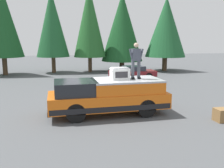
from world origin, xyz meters
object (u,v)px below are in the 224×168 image
pickup_truck (108,96)px  wooden_crate (222,115)px  person_on_truck_bed (136,60)px  compressor_unit (120,73)px  parked_car_maroon (133,72)px

pickup_truck → wooden_crate: bearing=-115.2°
pickup_truck → wooden_crate: 5.05m
person_on_truck_bed → wooden_crate: 4.47m
compressor_unit → person_on_truck_bed: size_ratio=0.50×
parked_car_maroon → wooden_crate: bearing=-179.3°
parked_car_maroon → wooden_crate: parked_car_maroon is taller
parked_car_maroon → wooden_crate: (-12.03, -0.15, -0.30)m
pickup_truck → person_on_truck_bed: bearing=-89.7°
pickup_truck → person_on_truck_bed: person_on_truck_bed is taller
compressor_unit → parked_car_maroon: size_ratio=0.20×
compressor_unit → parked_car_maroon: 10.70m
pickup_truck → person_on_truck_bed: (0.01, -1.34, 1.68)m
compressor_unit → person_on_truck_bed: (0.00, -0.79, 0.62)m
person_on_truck_bed → wooden_crate: person_on_truck_bed is taller
parked_car_maroon → pickup_truck: bearing=156.1°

